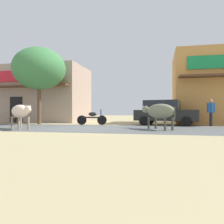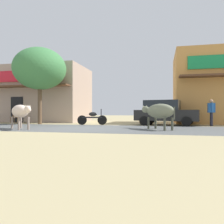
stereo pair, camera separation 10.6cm
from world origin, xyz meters
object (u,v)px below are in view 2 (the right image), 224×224
object	(u,v)px
parked_hatchback_car	(165,112)
cow_near_brown	(20,111)
cafe_chair_near_tree	(14,116)
roadside_tree	(40,69)
pedestrian_by_shop	(211,110)
cow_far_dark	(159,111)
parked_motorcycle	(92,118)

from	to	relation	value
parked_hatchback_car	cow_near_brown	distance (m)	8.89
cow_near_brown	cafe_chair_near_tree	world-z (taller)	cow_near_brown
roadside_tree	pedestrian_by_shop	xyz separation A→B (m)	(11.50, 0.22, -2.98)
cow_far_dark	parked_motorcycle	bearing A→B (deg)	145.00
cow_near_brown	cafe_chair_near_tree	xyz separation A→B (m)	(-4.22, 5.30, -0.39)
roadside_tree	parked_motorcycle	bearing A→B (deg)	-0.30
roadside_tree	parked_hatchback_car	distance (m)	9.33
parked_motorcycle	cafe_chair_near_tree	size ratio (longest dim) A/B	2.18
pedestrian_by_shop	cow_far_dark	bearing A→B (deg)	-132.80
parked_motorcycle	cow_near_brown	size ratio (longest dim) A/B	0.91
pedestrian_by_shop	cafe_chair_near_tree	bearing A→B (deg)	177.35
roadside_tree	parked_hatchback_car	bearing A→B (deg)	4.69
cow_near_brown	pedestrian_by_shop	size ratio (longest dim) A/B	1.33
roadside_tree	parked_hatchback_car	xyz separation A→B (m)	(8.77, 0.72, -3.10)
parked_hatchback_car	parked_motorcycle	bearing A→B (deg)	-171.26
parked_motorcycle	parked_hatchback_car	bearing A→B (deg)	8.74
cow_near_brown	cafe_chair_near_tree	size ratio (longest dim) A/B	2.39
parked_motorcycle	pedestrian_by_shop	distance (m)	7.57
cow_near_brown	cafe_chair_near_tree	distance (m)	6.79
roadside_tree	parked_hatchback_car	world-z (taller)	roadside_tree
cow_near_brown	pedestrian_by_shop	xyz separation A→B (m)	(9.99, 4.64, 0.06)
parked_hatchback_car	pedestrian_by_shop	distance (m)	2.78
parked_hatchback_car	cow_far_dark	xyz separation A→B (m)	(-0.37, -3.85, 0.07)
parked_hatchback_car	cow_far_dark	size ratio (longest dim) A/B	1.93
parked_hatchback_car	parked_motorcycle	world-z (taller)	parked_hatchback_car
cow_far_dark	pedestrian_by_shop	distance (m)	4.57
pedestrian_by_shop	cafe_chair_near_tree	xyz separation A→B (m)	(-14.21, 0.66, -0.45)
roadside_tree	parked_motorcycle	distance (m)	5.26
parked_motorcycle	cafe_chair_near_tree	xyz separation A→B (m)	(-6.66, 0.90, 0.04)
parked_motorcycle	pedestrian_by_shop	world-z (taller)	pedestrian_by_shop
roadside_tree	cafe_chair_near_tree	xyz separation A→B (m)	(-2.70, 0.88, -3.43)
parked_hatchback_car	roadside_tree	bearing A→B (deg)	-175.31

